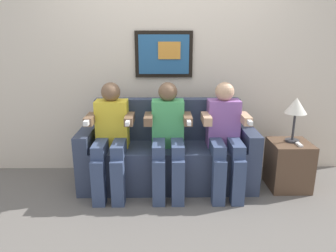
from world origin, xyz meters
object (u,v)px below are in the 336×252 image
object	(u,v)px
person_on_left	(111,135)
spare_remote_on_table	(299,144)
person_in_middle	(168,135)
side_table_right	(288,165)
couch	(168,156)
table_lamp	(296,108)
person_on_right	(225,135)

from	to	relation	value
person_on_left	spare_remote_on_table	size ratio (longest dim) A/B	8.54
person_in_middle	side_table_right	bearing A→B (deg)	2.77
couch	side_table_right	bearing A→B (deg)	-4.79
table_lamp	spare_remote_on_table	xyz separation A→B (m)	(0.02, -0.11, -0.35)
table_lamp	side_table_right	bearing A→B (deg)	-125.80
person_on_right	spare_remote_on_table	xyz separation A→B (m)	(0.74, -0.02, -0.10)
person_on_left	side_table_right	distance (m)	1.86
couch	side_table_right	world-z (taller)	couch
couch	side_table_right	distance (m)	1.27
person_on_left	table_lamp	distance (m)	1.86
couch	side_table_right	size ratio (longest dim) A/B	3.65
person_in_middle	person_on_right	xyz separation A→B (m)	(0.56, 0.00, 0.00)
person_on_right	side_table_right	bearing A→B (deg)	5.01
person_on_right	table_lamp	distance (m)	0.77
couch	person_in_middle	xyz separation A→B (m)	(0.00, -0.17, 0.29)
spare_remote_on_table	person_in_middle	bearing A→B (deg)	178.97
spare_remote_on_table	person_on_left	bearing A→B (deg)	179.30
couch	person_in_middle	bearing A→B (deg)	-89.83
side_table_right	table_lamp	world-z (taller)	table_lamp
couch	person_on_right	xyz separation A→B (m)	(0.56, -0.17, 0.29)
side_table_right	person_in_middle	bearing A→B (deg)	-177.23
person_on_left	table_lamp	bearing A→B (deg)	2.77
couch	person_on_right	distance (m)	0.66
person_on_left	table_lamp	size ratio (longest dim) A/B	2.41
side_table_right	person_on_left	bearing A→B (deg)	-178.07
couch	person_in_middle	size ratio (longest dim) A/B	1.64
person_in_middle	spare_remote_on_table	bearing A→B (deg)	-1.03
person_on_left	person_in_middle	world-z (taller)	same
couch	person_on_right	bearing A→B (deg)	-16.44
person_in_middle	spare_remote_on_table	xyz separation A→B (m)	(1.30, -0.02, -0.10)
person_on_right	table_lamp	xyz separation A→B (m)	(0.72, 0.09, 0.25)
couch	person_on_right	size ratio (longest dim) A/B	1.64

